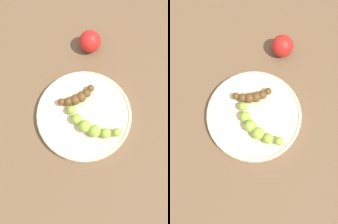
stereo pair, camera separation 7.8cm
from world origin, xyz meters
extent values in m
plane|color=brown|center=(0.00, 0.00, 0.00)|extent=(2.40, 2.40, 0.00)
cylinder|color=beige|center=(0.00, 0.00, 0.01)|extent=(0.29, 0.29, 0.02)
torus|color=beige|center=(0.00, 0.00, 0.02)|extent=(0.29, 0.29, 0.01)
sphere|color=#593819|center=(0.01, 0.08, 0.04)|extent=(0.02, 0.02, 0.02)
sphere|color=#593819|center=(0.02, 0.06, 0.04)|extent=(0.03, 0.03, 0.03)
sphere|color=#593819|center=(0.03, 0.04, 0.04)|extent=(0.03, 0.03, 0.03)
sphere|color=#593819|center=(0.04, 0.03, 0.04)|extent=(0.03, 0.03, 0.03)
sphere|color=#593819|center=(0.06, 0.01, 0.04)|extent=(0.03, 0.03, 0.03)
sphere|color=#593819|center=(0.08, 0.01, 0.04)|extent=(0.02, 0.02, 0.02)
sphere|color=#8CAD38|center=(-0.01, 0.04, 0.04)|extent=(0.03, 0.03, 0.03)
sphere|color=#8CAD38|center=(-0.03, 0.01, 0.04)|extent=(0.03, 0.03, 0.03)
sphere|color=#8CAD38|center=(-0.04, -0.02, 0.04)|extent=(0.04, 0.04, 0.04)
sphere|color=#8CAD38|center=(-0.04, -0.05, 0.04)|extent=(0.04, 0.04, 0.04)
sphere|color=#8CAD38|center=(-0.04, -0.08, 0.04)|extent=(0.03, 0.03, 0.03)
sphere|color=#8CAD38|center=(-0.03, -0.11, 0.04)|extent=(0.03, 0.03, 0.03)
sphere|color=red|center=(0.24, 0.07, 0.04)|extent=(0.07, 0.07, 0.07)
camera|label=1|loc=(-0.24, -0.09, 0.78)|focal=42.42mm
camera|label=2|loc=(-0.20, -0.16, 0.78)|focal=42.42mm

